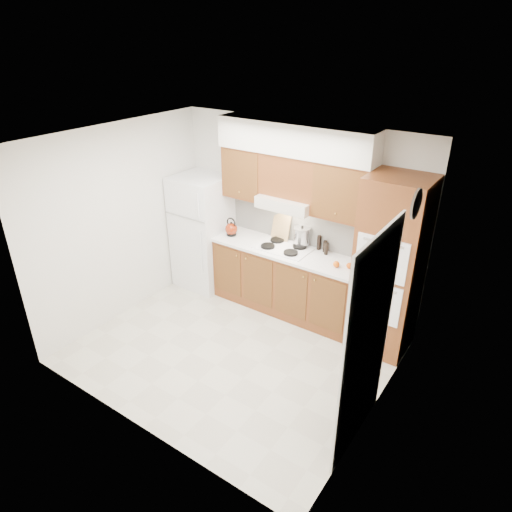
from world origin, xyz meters
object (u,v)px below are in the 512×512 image
Objects in this scene: oven_cabinet at (389,267)px; stock_pot at (302,236)px; fridge at (203,232)px; kettle at (231,229)px.

oven_cabinet reaches higher than stock_pot.
fridge is at bearing -179.30° from oven_cabinet.
kettle is at bearing -165.43° from stock_pot.
kettle is 1.04m from stock_pot.
fridge is at bearing -172.97° from kettle.
stock_pot is (1.01, 0.26, 0.05)m from kettle.
fridge is 2.86m from oven_cabinet.
fridge reaches higher than stock_pot.
kettle is 0.76× the size of stock_pot.
oven_cabinet is (2.85, 0.03, 0.24)m from fridge.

